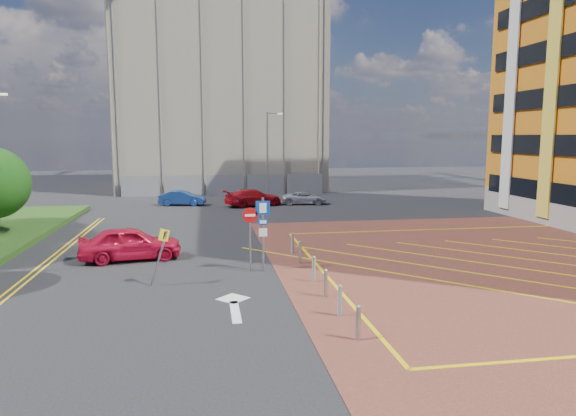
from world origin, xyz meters
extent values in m
plane|color=black|center=(0.00, 0.00, 0.00)|extent=(140.00, 140.00, 0.00)
cube|color=brown|center=(14.00, 0.00, 0.01)|extent=(26.00, 26.00, 0.02)
cube|color=silver|center=(-13.30, 12.00, 8.15)|extent=(0.50, 0.15, 0.12)
cylinder|color=#9EA0A8|center=(4.00, 28.00, 4.00)|extent=(0.16, 0.16, 8.00)
cylinder|color=#9EA0A8|center=(4.60, 28.00, 7.88)|extent=(1.20, 0.10, 0.10)
cube|color=silver|center=(5.20, 28.00, 7.85)|extent=(0.50, 0.15, 0.12)
cylinder|color=#9EA0A8|center=(0.50, 1.00, 1.60)|extent=(0.10, 0.10, 3.20)
cube|color=#093DA4|center=(0.50, 0.97, 2.75)|extent=(0.60, 0.04, 0.60)
cube|color=white|center=(0.50, 0.94, 2.75)|extent=(0.30, 0.02, 0.42)
cube|color=#093DA4|center=(0.50, 0.97, 2.15)|extent=(0.40, 0.04, 0.25)
cube|color=white|center=(0.50, 0.94, 2.15)|extent=(0.28, 0.02, 0.14)
cube|color=white|center=(0.50, 0.97, 1.70)|extent=(0.35, 0.04, 0.35)
cylinder|color=#9EA0A8|center=(-0.05, 1.00, 1.35)|extent=(0.08, 0.08, 2.70)
cylinder|color=red|center=(-0.05, 0.97, 2.45)|extent=(0.64, 0.04, 0.64)
cube|color=white|center=(-0.05, 0.94, 2.45)|extent=(0.44, 0.02, 0.10)
cylinder|color=#9EA0A8|center=(-3.71, -0.54, 1.10)|extent=(0.74, 0.08, 2.12)
cube|color=yellow|center=(-3.49, -0.57, 2.00)|extent=(0.43, 0.43, 0.57)
cylinder|color=#9EA0A8|center=(2.30, -7.00, 0.47)|extent=(0.14, 0.14, 0.90)
cylinder|color=black|center=(2.30, -5.00, 0.47)|extent=(0.14, 0.14, 0.90)
cylinder|color=#9EA0A8|center=(2.30, -3.00, 0.47)|extent=(0.14, 0.14, 0.90)
cylinder|color=black|center=(2.30, -1.00, 0.47)|extent=(0.14, 0.14, 0.90)
cylinder|color=#9EA0A8|center=(2.30, 2.00, 0.47)|extent=(0.14, 0.14, 0.90)
cylinder|color=black|center=(2.30, 4.00, 0.47)|extent=(0.14, 0.14, 0.90)
cube|color=#A39885|center=(0.00, 40.00, 11.00)|extent=(21.20, 19.20, 22.00)
cube|color=orange|center=(2.00, 42.00, 17.00)|extent=(0.90, 0.90, 34.00)
cube|color=gray|center=(1.00, 30.00, 1.00)|extent=(21.60, 0.06, 2.00)
imported|color=red|center=(-5.42, 4.03, 0.79)|extent=(4.86, 2.56, 1.58)
imported|color=navy|center=(-3.80, 23.00, 0.62)|extent=(3.95, 1.96, 1.25)
imported|color=#B30F19|center=(2.04, 21.75, 0.70)|extent=(5.20, 3.46, 1.40)
imported|color=silver|center=(6.45, 22.18, 0.53)|extent=(4.01, 2.25, 1.06)
camera|label=1|loc=(-1.89, -20.40, 5.77)|focal=32.00mm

